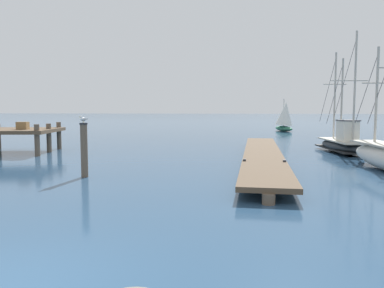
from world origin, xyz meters
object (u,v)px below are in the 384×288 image
(mooring_piling, at_px, (84,149))
(distant_sailboat, at_px, (285,117))
(perched_seagull, at_px, (83,119))
(fishing_boat_1, at_px, (343,142))

(mooring_piling, relative_size, distant_sailboat, 0.51)
(perched_seagull, xyz_separation_m, distant_sailboat, (10.92, 31.43, -0.54))
(fishing_boat_1, xyz_separation_m, perched_seagull, (-11.87, -9.78, 1.60))
(mooring_piling, distance_m, perched_seagull, 1.14)
(mooring_piling, height_order, perched_seagull, perched_seagull)
(mooring_piling, distance_m, distant_sailboat, 33.28)
(fishing_boat_1, relative_size, perched_seagull, 18.95)
(fishing_boat_1, bearing_deg, distant_sailboat, 92.51)
(mooring_piling, bearing_deg, perched_seagull, 67.10)
(perched_seagull, bearing_deg, mooring_piling, -112.90)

